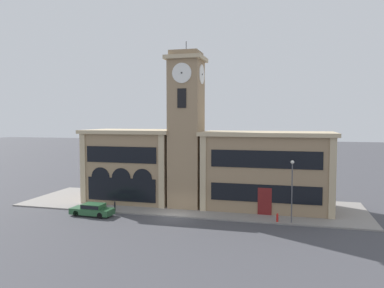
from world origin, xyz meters
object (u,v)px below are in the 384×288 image
fire_hydrant (277,218)px  bollard (115,206)px  parked_car_near (93,209)px  street_lamp (292,182)px

fire_hydrant → bollard: bearing=179.7°
bollard → fire_hydrant: 18.15m
parked_car_near → bollard: (1.59, 2.19, -0.04)m
bollard → fire_hydrant: bollard is taller
parked_car_near → fire_hydrant: parked_car_near is taller
parked_car_near → street_lamp: 21.53m
fire_hydrant → parked_car_near: bearing=-173.9°
street_lamp → fire_hydrant: street_lamp is taller
street_lamp → bollard: bearing=179.9°
street_lamp → parked_car_near: bearing=-174.2°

